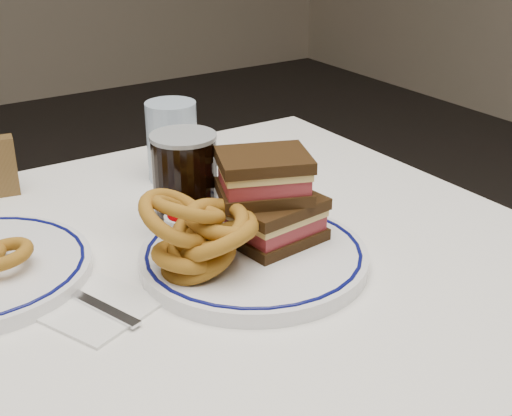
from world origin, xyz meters
TOP-DOWN VIEW (x-y plane):
  - dining_table at (0.00, 0.00)m, footprint 1.27×0.87m
  - main_plate at (0.21, -0.06)m, footprint 0.29×0.29m
  - reuben_sandwich at (0.25, -0.04)m, footprint 0.14×0.13m
  - onion_rings_main at (0.14, -0.06)m, footprint 0.15×0.13m
  - ketchup_ramekin at (0.16, 0.03)m, footprint 0.05×0.05m
  - beer_mug at (0.18, 0.06)m, footprint 0.13×0.09m
  - water_glass at (0.26, 0.26)m, footprint 0.08×0.08m
  - napkin_fork at (0.00, -0.05)m, footprint 0.15×0.16m

SIDE VIEW (x-z plane):
  - dining_table at x=0.00m, z-range 0.27..1.02m
  - napkin_fork at x=0.00m, z-range 0.75..0.76m
  - main_plate at x=0.21m, z-range 0.75..0.77m
  - ketchup_ramekin at x=0.16m, z-range 0.77..0.80m
  - water_glass at x=0.26m, z-range 0.75..0.88m
  - onion_rings_main at x=0.14m, z-range 0.75..0.88m
  - beer_mug at x=0.18m, z-range 0.75..0.90m
  - reuben_sandwich at x=0.25m, z-range 0.77..0.89m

